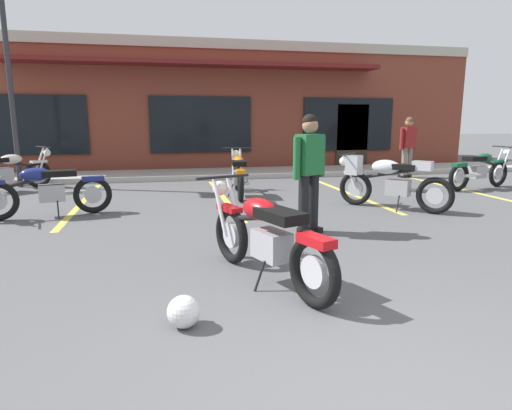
{
  "coord_description": "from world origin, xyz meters",
  "views": [
    {
      "loc": [
        -1.22,
        -1.79,
        1.59
      ],
      "look_at": [
        -0.1,
        3.47,
        0.55
      ],
      "focal_mm": 30.83,
      "sensor_mm": 36.0,
      "label": 1
    }
  ],
  "objects_px": {
    "motorcycle_silver_naked": "(480,169)",
    "motorcycle_green_cafe_racer": "(45,190)",
    "motorcycle_foreground_classic": "(266,236)",
    "motorcycle_black_cruiser": "(239,174)",
    "helmet_on_pavement": "(184,312)",
    "parking_lot_lamp_post": "(5,50)",
    "motorcycle_orange_scrambler": "(388,180)",
    "person_in_shorts_foreground": "(309,167)",
    "person_in_black_shirt": "(408,143)",
    "motorcycle_red_sportbike": "(7,171)"
  },
  "relations": [
    {
      "from": "motorcycle_silver_naked",
      "to": "person_in_black_shirt",
      "type": "xyz_separation_m",
      "value": [
        -0.58,
        2.22,
        0.49
      ]
    },
    {
      "from": "helmet_on_pavement",
      "to": "motorcycle_green_cafe_racer",
      "type": "bearing_deg",
      "value": 114.33
    },
    {
      "from": "person_in_black_shirt",
      "to": "motorcycle_green_cafe_racer",
      "type": "bearing_deg",
      "value": -158.5
    },
    {
      "from": "motorcycle_red_sportbike",
      "to": "parking_lot_lamp_post",
      "type": "xyz_separation_m",
      "value": [
        0.05,
        0.57,
        2.69
      ]
    },
    {
      "from": "motorcycle_black_cruiser",
      "to": "person_in_shorts_foreground",
      "type": "height_order",
      "value": "person_in_shorts_foreground"
    },
    {
      "from": "motorcycle_orange_scrambler",
      "to": "helmet_on_pavement",
      "type": "height_order",
      "value": "motorcycle_orange_scrambler"
    },
    {
      "from": "motorcycle_black_cruiser",
      "to": "parking_lot_lamp_post",
      "type": "distance_m",
      "value": 6.06
    },
    {
      "from": "motorcycle_foreground_classic",
      "to": "motorcycle_black_cruiser",
      "type": "relative_size",
      "value": 0.96
    },
    {
      "from": "motorcycle_black_cruiser",
      "to": "helmet_on_pavement",
      "type": "height_order",
      "value": "motorcycle_black_cruiser"
    },
    {
      "from": "helmet_on_pavement",
      "to": "person_in_black_shirt",
      "type": "bearing_deg",
      "value": 50.18
    },
    {
      "from": "motorcycle_red_sportbike",
      "to": "motorcycle_orange_scrambler",
      "type": "relative_size",
      "value": 1.02
    },
    {
      "from": "helmet_on_pavement",
      "to": "parking_lot_lamp_post",
      "type": "distance_m",
      "value": 9.36
    },
    {
      "from": "motorcycle_orange_scrambler",
      "to": "motorcycle_foreground_classic",
      "type": "bearing_deg",
      "value": -133.87
    },
    {
      "from": "person_in_black_shirt",
      "to": "parking_lot_lamp_post",
      "type": "relative_size",
      "value": 0.35
    },
    {
      "from": "motorcycle_silver_naked",
      "to": "helmet_on_pavement",
      "type": "relative_size",
      "value": 7.91
    },
    {
      "from": "motorcycle_black_cruiser",
      "to": "motorcycle_silver_naked",
      "type": "bearing_deg",
      "value": -2.49
    },
    {
      "from": "motorcycle_silver_naked",
      "to": "person_in_black_shirt",
      "type": "bearing_deg",
      "value": 104.64
    },
    {
      "from": "person_in_black_shirt",
      "to": "parking_lot_lamp_post",
      "type": "xyz_separation_m",
      "value": [
        -10.08,
        0.24,
        2.2
      ]
    },
    {
      "from": "motorcycle_foreground_classic",
      "to": "person_in_shorts_foreground",
      "type": "distance_m",
      "value": 2.1
    },
    {
      "from": "motorcycle_black_cruiser",
      "to": "helmet_on_pavement",
      "type": "distance_m",
      "value": 6.11
    },
    {
      "from": "helmet_on_pavement",
      "to": "motorcycle_silver_naked",
      "type": "bearing_deg",
      "value": 38.38
    },
    {
      "from": "helmet_on_pavement",
      "to": "motorcycle_red_sportbike",
      "type": "bearing_deg",
      "value": 115.11
    },
    {
      "from": "motorcycle_red_sportbike",
      "to": "motorcycle_silver_naked",
      "type": "distance_m",
      "value": 10.88
    },
    {
      "from": "motorcycle_foreground_classic",
      "to": "parking_lot_lamp_post",
      "type": "bearing_deg",
      "value": 120.84
    },
    {
      "from": "motorcycle_black_cruiser",
      "to": "motorcycle_red_sportbike",
      "type": "bearing_deg",
      "value": 161.79
    },
    {
      "from": "person_in_black_shirt",
      "to": "motorcycle_black_cruiser",
      "type": "bearing_deg",
      "value": -158.9
    },
    {
      "from": "motorcycle_red_sportbike",
      "to": "motorcycle_green_cafe_racer",
      "type": "height_order",
      "value": "same"
    },
    {
      "from": "parking_lot_lamp_post",
      "to": "person_in_black_shirt",
      "type": "bearing_deg",
      "value": -1.36
    },
    {
      "from": "motorcycle_foreground_classic",
      "to": "motorcycle_orange_scrambler",
      "type": "height_order",
      "value": "same"
    },
    {
      "from": "motorcycle_green_cafe_racer",
      "to": "helmet_on_pavement",
      "type": "relative_size",
      "value": 7.99
    },
    {
      "from": "motorcycle_black_cruiser",
      "to": "parking_lot_lamp_post",
      "type": "xyz_separation_m",
      "value": [
        -4.96,
        2.21,
        2.69
      ]
    },
    {
      "from": "motorcycle_black_cruiser",
      "to": "motorcycle_silver_naked",
      "type": "height_order",
      "value": "same"
    },
    {
      "from": "person_in_black_shirt",
      "to": "person_in_shorts_foreground",
      "type": "distance_m",
      "value": 7.07
    },
    {
      "from": "motorcycle_silver_naked",
      "to": "motorcycle_green_cafe_racer",
      "type": "relative_size",
      "value": 0.99
    },
    {
      "from": "motorcycle_foreground_classic",
      "to": "parking_lot_lamp_post",
      "type": "distance_m",
      "value": 8.91
    },
    {
      "from": "parking_lot_lamp_post",
      "to": "person_in_shorts_foreground",
      "type": "bearing_deg",
      "value": -45.73
    },
    {
      "from": "motorcycle_foreground_classic",
      "to": "motorcycle_green_cafe_racer",
      "type": "distance_m",
      "value": 4.66
    },
    {
      "from": "person_in_black_shirt",
      "to": "helmet_on_pavement",
      "type": "bearing_deg",
      "value": -129.82
    },
    {
      "from": "motorcycle_silver_naked",
      "to": "parking_lot_lamp_post",
      "type": "distance_m",
      "value": 11.26
    },
    {
      "from": "motorcycle_green_cafe_racer",
      "to": "motorcycle_orange_scrambler",
      "type": "distance_m",
      "value": 5.92
    },
    {
      "from": "person_in_black_shirt",
      "to": "helmet_on_pavement",
      "type": "distance_m",
      "value": 10.31
    },
    {
      "from": "motorcycle_foreground_classic",
      "to": "motorcycle_silver_naked",
      "type": "relative_size",
      "value": 0.98
    },
    {
      "from": "person_in_black_shirt",
      "to": "helmet_on_pavement",
      "type": "height_order",
      "value": "person_in_black_shirt"
    },
    {
      "from": "person_in_shorts_foreground",
      "to": "helmet_on_pavement",
      "type": "distance_m",
      "value": 3.32
    },
    {
      "from": "person_in_shorts_foreground",
      "to": "motorcycle_red_sportbike",
      "type": "bearing_deg",
      "value": 137.62
    },
    {
      "from": "motorcycle_silver_naked",
      "to": "parking_lot_lamp_post",
      "type": "xyz_separation_m",
      "value": [
        -10.66,
        2.46,
        2.69
      ]
    },
    {
      "from": "motorcycle_foreground_classic",
      "to": "motorcycle_black_cruiser",
      "type": "bearing_deg",
      "value": 83.17
    },
    {
      "from": "motorcycle_silver_naked",
      "to": "motorcycle_foreground_classic",
      "type": "bearing_deg",
      "value": -142.56
    },
    {
      "from": "motorcycle_silver_naked",
      "to": "parking_lot_lamp_post",
      "type": "bearing_deg",
      "value": 166.99
    },
    {
      "from": "motorcycle_orange_scrambler",
      "to": "person_in_shorts_foreground",
      "type": "bearing_deg",
      "value": -145.13
    }
  ]
}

